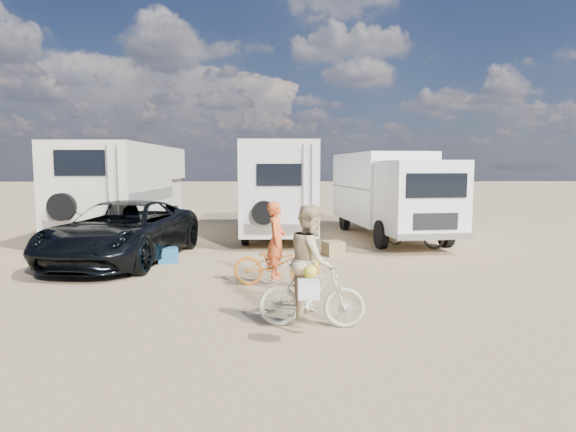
{
  "coord_description": "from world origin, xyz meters",
  "views": [
    {
      "loc": [
        -0.07,
        -9.53,
        2.4
      ],
      "look_at": [
        0.19,
        1.26,
        1.3
      ],
      "focal_mm": 30.02,
      "sensor_mm": 36.0,
      "label": 1
    }
  ],
  "objects_px": {
    "rv_left": "(126,191)",
    "box_truck": "(390,195)",
    "rider_woman": "(312,272)",
    "bike_woman": "(311,296)",
    "rv_main": "(278,190)",
    "bike_parked": "(414,231)",
    "crate": "(333,248)",
    "bike_man": "(276,263)",
    "cooler": "(167,255)",
    "dark_suv": "(123,231)",
    "rider_man": "(276,249)"
  },
  "relations": [
    {
      "from": "rv_left",
      "to": "box_truck",
      "type": "relative_size",
      "value": 1.02
    },
    {
      "from": "rider_woman",
      "to": "bike_woman",
      "type": "bearing_deg",
      "value": 0.0
    },
    {
      "from": "rv_main",
      "to": "box_truck",
      "type": "bearing_deg",
      "value": -9.96
    },
    {
      "from": "bike_parked",
      "to": "rider_woman",
      "type": "bearing_deg",
      "value": -167.59
    },
    {
      "from": "bike_woman",
      "to": "crate",
      "type": "xyz_separation_m",
      "value": [
        1.02,
        5.86,
        -0.29
      ]
    },
    {
      "from": "rv_main",
      "to": "bike_man",
      "type": "xyz_separation_m",
      "value": [
        -0.05,
        -7.28,
        -1.12
      ]
    },
    {
      "from": "rider_woman",
      "to": "cooler",
      "type": "xyz_separation_m",
      "value": [
        -3.26,
        4.93,
        -0.64
      ]
    },
    {
      "from": "dark_suv",
      "to": "rider_man",
      "type": "distance_m",
      "value": 4.78
    },
    {
      "from": "bike_woman",
      "to": "cooler",
      "type": "xyz_separation_m",
      "value": [
        -3.26,
        4.93,
        -0.29
      ]
    },
    {
      "from": "crate",
      "to": "rv_main",
      "type": "bearing_deg",
      "value": 110.68
    },
    {
      "from": "bike_parked",
      "to": "crate",
      "type": "height_order",
      "value": "bike_parked"
    },
    {
      "from": "bike_woman",
      "to": "rv_main",
      "type": "bearing_deg",
      "value": 9.61
    },
    {
      "from": "bike_woman",
      "to": "dark_suv",
      "type": "bearing_deg",
      "value": 47.1
    },
    {
      "from": "rv_left",
      "to": "cooler",
      "type": "distance_m",
      "value": 5.85
    },
    {
      "from": "box_truck",
      "to": "bike_woman",
      "type": "relative_size",
      "value": 4.45
    },
    {
      "from": "bike_parked",
      "to": "dark_suv",
      "type": "bearing_deg",
      "value": 142.54
    },
    {
      "from": "box_truck",
      "to": "bike_woman",
      "type": "bearing_deg",
      "value": -116.36
    },
    {
      "from": "bike_parked",
      "to": "crate",
      "type": "bearing_deg",
      "value": 156.33
    },
    {
      "from": "bike_man",
      "to": "crate",
      "type": "height_order",
      "value": "bike_man"
    },
    {
      "from": "rv_left",
      "to": "crate",
      "type": "xyz_separation_m",
      "value": [
        6.85,
        -4.14,
        -1.37
      ]
    },
    {
      "from": "bike_parked",
      "to": "cooler",
      "type": "relative_size",
      "value": 3.83
    },
    {
      "from": "rv_left",
      "to": "bike_woman",
      "type": "bearing_deg",
      "value": -58.46
    },
    {
      "from": "bike_woman",
      "to": "cooler",
      "type": "relative_size",
      "value": 3.3
    },
    {
      "from": "dark_suv",
      "to": "crate",
      "type": "distance_m",
      "value": 5.53
    },
    {
      "from": "box_truck",
      "to": "crate",
      "type": "bearing_deg",
      "value": -131.34
    },
    {
      "from": "crate",
      "to": "bike_woman",
      "type": "bearing_deg",
      "value": -99.84
    },
    {
      "from": "rv_left",
      "to": "dark_suv",
      "type": "height_order",
      "value": "rv_left"
    },
    {
      "from": "rv_main",
      "to": "box_truck",
      "type": "height_order",
      "value": "rv_main"
    },
    {
      "from": "rv_main",
      "to": "dark_suv",
      "type": "xyz_separation_m",
      "value": [
        -3.98,
        -4.55,
        -0.82
      ]
    },
    {
      "from": "rv_left",
      "to": "cooler",
      "type": "xyz_separation_m",
      "value": [
        2.57,
        -5.08,
        -1.38
      ]
    },
    {
      "from": "bike_woman",
      "to": "rv_left",
      "type": "bearing_deg",
      "value": 37.08
    },
    {
      "from": "dark_suv",
      "to": "rider_woman",
      "type": "xyz_separation_m",
      "value": [
        4.45,
        -5.26,
        0.07
      ]
    },
    {
      "from": "bike_woman",
      "to": "bike_parked",
      "type": "distance_m",
      "value": 8.05
    },
    {
      "from": "rv_left",
      "to": "box_truck",
      "type": "height_order",
      "value": "rv_left"
    },
    {
      "from": "rv_main",
      "to": "bike_man",
      "type": "height_order",
      "value": "rv_main"
    },
    {
      "from": "bike_woman",
      "to": "bike_parked",
      "type": "xyz_separation_m",
      "value": [
        3.6,
        7.2,
        0.01
      ]
    },
    {
      "from": "dark_suv",
      "to": "rider_woman",
      "type": "relative_size",
      "value": 3.28
    },
    {
      "from": "bike_parked",
      "to": "crate",
      "type": "relative_size",
      "value": 3.78
    },
    {
      "from": "rv_main",
      "to": "bike_parked",
      "type": "height_order",
      "value": "rv_main"
    },
    {
      "from": "rider_woman",
      "to": "crate",
      "type": "height_order",
      "value": "rider_woman"
    },
    {
      "from": "rv_left",
      "to": "rider_woman",
      "type": "distance_m",
      "value": 11.6
    },
    {
      "from": "bike_man",
      "to": "cooler",
      "type": "xyz_separation_m",
      "value": [
        -2.74,
        2.41,
        -0.27
      ]
    },
    {
      "from": "box_truck",
      "to": "cooler",
      "type": "xyz_separation_m",
      "value": [
        -6.58,
        -4.23,
        -1.25
      ]
    },
    {
      "from": "cooler",
      "to": "rider_man",
      "type": "bearing_deg",
      "value": -60.47
    },
    {
      "from": "crate",
      "to": "rv_left",
      "type": "bearing_deg",
      "value": 148.82
    },
    {
      "from": "bike_man",
      "to": "rider_woman",
      "type": "height_order",
      "value": "rider_woman"
    },
    {
      "from": "bike_parked",
      "to": "rv_main",
      "type": "bearing_deg",
      "value": 96.38
    },
    {
      "from": "rv_main",
      "to": "rv_left",
      "type": "xyz_separation_m",
      "value": [
        -5.36,
        0.2,
        -0.02
      ]
    },
    {
      "from": "box_truck",
      "to": "rider_woman",
      "type": "distance_m",
      "value": 9.76
    },
    {
      "from": "crate",
      "to": "bike_parked",
      "type": "bearing_deg",
      "value": 27.34
    }
  ]
}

